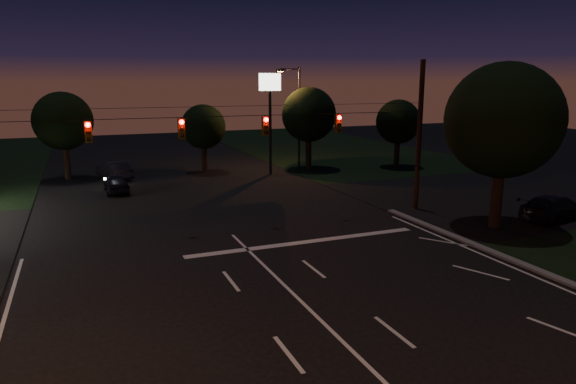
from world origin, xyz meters
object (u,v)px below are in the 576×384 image
car_oncoming_b (114,170)px  car_cross (555,207)px  utility_pole_right (415,209)px  car_oncoming_a (116,184)px  tree_right_near (501,122)px

car_oncoming_b → car_cross: (22.44, -22.64, 0.00)m
utility_pole_right → car_oncoming_a: (-16.73, 12.10, 0.66)m
utility_pole_right → car_oncoming_b: utility_pole_right is taller
tree_right_near → car_cross: 6.62m
car_oncoming_a → car_oncoming_b: bearing=-94.3°
car_oncoming_a → car_oncoming_b: 5.55m
car_oncoming_a → car_cross: car_cross is taller
car_cross → car_oncoming_b: bearing=34.1°
car_cross → car_oncoming_a: bearing=42.3°
car_oncoming_b → car_cross: bearing=116.9°
utility_pole_right → car_cross: (5.91, -5.00, 0.72)m
car_oncoming_a → car_oncoming_b: car_oncoming_b is taller
utility_pole_right → car_oncoming_b: bearing=133.1°
car_oncoming_a → car_cross: 28.37m
car_oncoming_a → car_oncoming_b: size_ratio=0.89×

